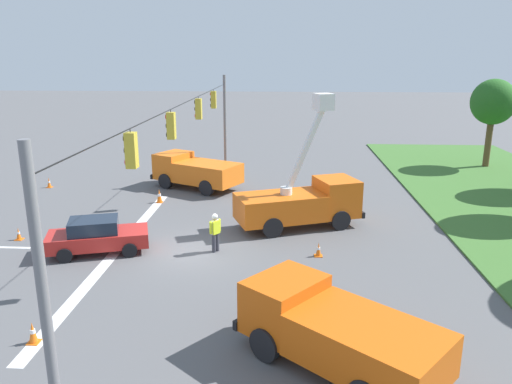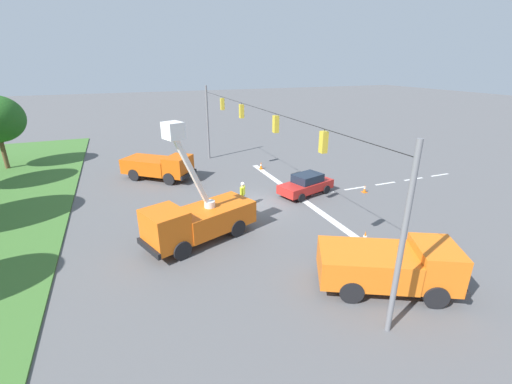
% 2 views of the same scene
% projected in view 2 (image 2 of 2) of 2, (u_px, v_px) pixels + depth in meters
% --- Properties ---
extents(ground_plane, '(200.00, 200.00, 0.00)m').
position_uv_depth(ground_plane, '(257.00, 204.00, 23.99)').
color(ground_plane, '#565659').
extents(lane_markings, '(17.60, 15.25, 0.01)m').
position_uv_depth(lane_markings, '(317.00, 194.00, 25.68)').
color(lane_markings, silver).
rests_on(lane_markings, ground).
extents(signal_gantry, '(26.20, 0.33, 7.20)m').
position_uv_depth(signal_gantry, '(257.00, 139.00, 22.34)').
color(signal_gantry, slate).
rests_on(signal_gantry, ground).
extents(utility_truck_bucket_lift, '(4.38, 6.72, 6.68)m').
position_uv_depth(utility_truck_bucket_lift, '(197.00, 218.00, 18.54)').
color(utility_truck_bucket_lift, orange).
rests_on(utility_truck_bucket_lift, ground).
extents(utility_truck_support_near, '(5.64, 6.05, 2.09)m').
position_uv_depth(utility_truck_support_near, '(159.00, 166.00, 28.71)').
color(utility_truck_support_near, '#D6560F').
rests_on(utility_truck_support_near, ground).
extents(utility_truck_support_far, '(4.90, 6.32, 2.18)m').
position_uv_depth(utility_truck_support_far, '(390.00, 265.00, 14.69)').
color(utility_truck_support_far, orange).
rests_on(utility_truck_support_far, ground).
extents(sedan_red, '(2.91, 4.62, 1.56)m').
position_uv_depth(sedan_red, '(306.00, 184.00, 25.43)').
color(sedan_red, red).
rests_on(sedan_red, ground).
extents(road_worker, '(0.53, 0.45, 1.77)m').
position_uv_depth(road_worker, '(243.00, 193.00, 23.18)').
color(road_worker, '#383842').
rests_on(road_worker, ground).
extents(traffic_cone_foreground_left, '(0.36, 0.36, 0.59)m').
position_uv_depth(traffic_cone_foreground_left, '(365.00, 189.00, 25.97)').
color(traffic_cone_foreground_left, orange).
rests_on(traffic_cone_foreground_left, ground).
extents(traffic_cone_foreground_right, '(0.36, 0.36, 0.62)m').
position_uv_depth(traffic_cone_foreground_right, '(175.00, 211.00, 22.08)').
color(traffic_cone_foreground_right, orange).
rests_on(traffic_cone_foreground_right, ground).
extents(traffic_cone_mid_left, '(0.36, 0.36, 0.69)m').
position_uv_depth(traffic_cone_mid_left, '(261.00, 166.00, 31.58)').
color(traffic_cone_mid_left, orange).
rests_on(traffic_cone_mid_left, ground).
extents(traffic_cone_mid_right, '(0.36, 0.36, 0.82)m').
position_uv_depth(traffic_cone_mid_right, '(365.00, 238.00, 18.50)').
color(traffic_cone_mid_right, orange).
rests_on(traffic_cone_mid_right, ground).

